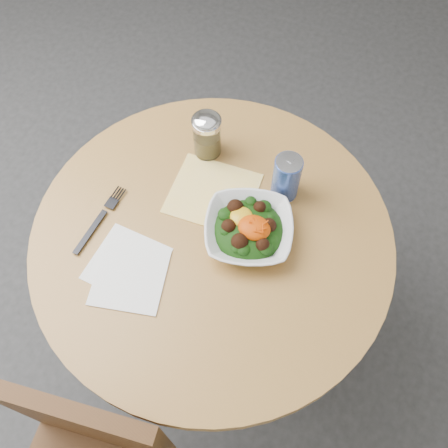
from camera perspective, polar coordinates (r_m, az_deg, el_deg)
name	(u,v)px	position (r m, az deg, el deg)	size (l,w,h in m)	color
ground	(216,328)	(1.93, -0.90, -11.75)	(6.00, 6.00, 0.00)	#2D2D2F
table	(213,267)	(1.41, -1.21, -4.96)	(0.90, 0.90, 0.75)	black
cloth_napkin	(213,193)	(1.29, -1.28, 3.54)	(0.21, 0.20, 0.00)	yellow
paper_napkins	(128,270)	(1.21, -10.89, -5.23)	(0.21, 0.22, 0.00)	white
salad_bowl	(249,229)	(1.21, 2.84, -0.62)	(0.27, 0.27, 0.08)	white
fork	(101,217)	(1.29, -13.87, 0.74)	(0.04, 0.21, 0.00)	black
spice_shaker	(207,135)	(1.32, -1.95, 10.13)	(0.08, 0.08, 0.14)	silver
beverage_can	(286,177)	(1.25, 7.15, 5.31)	(0.07, 0.07, 0.13)	navy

